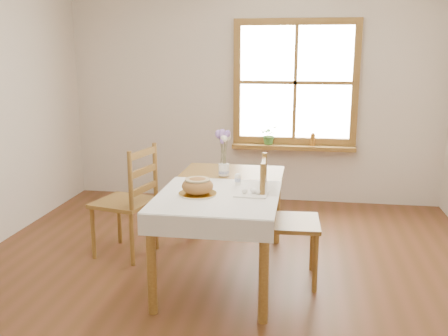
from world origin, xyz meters
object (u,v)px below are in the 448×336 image
Objects in this scene: bread_plate at (198,194)px; dining_table at (224,196)px; chair_left at (124,201)px; chair_right at (289,220)px; flower_vase at (224,171)px.

dining_table is at bearing 64.31° from bread_plate.
chair_left is 3.65× the size of bread_plate.
dining_table is 0.56m from chair_right.
dining_table is 1.59× the size of chair_right.
chair_right is at bearing 21.37° from bread_plate.
dining_table is 15.70× the size of flower_vase.
bread_plate is 0.64m from flower_vase.
chair_left reaches higher than dining_table.
dining_table is 0.36m from bread_plate.
flower_vase is at bearing 55.55° from chair_right.
dining_table is at bearing 88.73° from chair_left.
dining_table is at bearing -80.58° from flower_vase.
chair_left is 1.51m from chair_right.
dining_table is 1.58× the size of chair_left.
flower_vase is (0.10, 0.63, 0.03)m from bread_plate.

